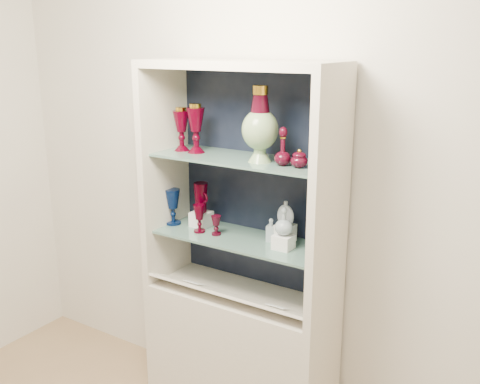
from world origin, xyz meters
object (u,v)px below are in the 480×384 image
Objects in this scene: ruby_decanter_a at (283,144)px; flat_flask at (286,213)px; enamel_urn at (260,124)px; pedestal_lamp_right at (181,129)px; ruby_decanter_b at (321,143)px; cobalt_goblet at (173,207)px; clear_square_bottle at (271,230)px; lidded_bowl at (299,158)px; ruby_pitcher at (201,198)px; cameo_medallion at (327,218)px; ruby_goblet_small at (216,225)px; clear_round_decanter at (284,222)px; ruby_goblet_tall at (199,218)px; pedestal_lamp_left at (196,128)px.

flat_flask is at bearing 107.68° from ruby_decanter_a.
pedestal_lamp_right is at bearing 177.45° from enamel_urn.
ruby_decanter_b reaches higher than ruby_decanter_a.
clear_square_bottle is (0.59, 0.05, -0.04)m from cobalt_goblet.
clear_square_bottle is (-0.10, 0.08, -0.46)m from ruby_decanter_a.
ruby_pitcher is (-0.62, 0.08, -0.30)m from lidded_bowl.
ruby_decanter_a reaches higher than flat_flask.
cameo_medallion is at bearing 1.90° from clear_square_bottle.
ruby_decanter_b reaches higher than lidded_bowl.
enamel_urn is at bearing -174.91° from ruby_decanter_b.
ruby_decanter_a is at bearing -1.47° from ruby_goblet_small.
clear_square_bottle is at bearing 150.58° from clear_round_decanter.
ruby_decanter_a is (0.62, -0.04, -0.01)m from pedestal_lamp_right.
cobalt_goblet reaches higher than clear_square_bottle.
lidded_bowl is at bearing 0.60° from ruby_decanter_a.
lidded_bowl is 0.63× the size of cameo_medallion.
enamel_urn reaches higher than ruby_decanter_b.
cameo_medallion is at bearing 25.55° from ruby_decanter_a.
flat_flask is at bearing 136.95° from lidded_bowl.
enamel_urn is 0.75m from cobalt_goblet.
flat_flask is at bearing 112.87° from clear_round_decanter.
ruby_pitcher is (0.08, 0.05, -0.37)m from pedestal_lamp_right.
ruby_pitcher is 0.45m from clear_square_bottle.
ruby_decanter_a reaches higher than ruby_goblet_tall.
ruby_decanter_b is (0.17, 0.04, 0.02)m from ruby_decanter_a.
ruby_decanter_b reaches higher than ruby_goblet_tall.
pedestal_lamp_left reaches higher than ruby_pitcher.
pedestal_lamp_right is at bearing 6.58° from cobalt_goblet.
ruby_decanter_b is at bearing 5.57° from clear_round_decanter.
ruby_goblet_tall is (-0.66, -0.04, -0.46)m from ruby_decanter_b.
pedestal_lamp_left reaches higher than clear_round_decanter.
pedestal_lamp_right is (-0.10, 0.00, -0.01)m from pedestal_lamp_left.
ruby_decanter_b is 0.12m from lidded_bowl.
flat_flask is at bearing 16.36° from ruby_goblet_small.
ruby_goblet_tall is 0.47m from flat_flask.
enamel_urn is (0.39, -0.02, 0.05)m from pedestal_lamp_left.
ruby_goblet_tall is 1.25× the size of clear_square_bottle.
cameo_medallion reaches higher than clear_round_decanter.
ruby_decanter_a is 2.27× the size of lidded_bowl.
cobalt_goblet is at bearing 177.97° from lidded_bowl.
flat_flask is (0.58, 0.08, -0.38)m from pedestal_lamp_right.
flat_flask reaches higher than clear_round_decanter.
lidded_bowl is 0.34m from clear_round_decanter.
ruby_goblet_small is at bearing -164.69° from flat_flask.
cobalt_goblet is 0.20m from ruby_goblet_tall.
pedestal_lamp_right is 0.70m from clear_square_bottle.
pedestal_lamp_left is 0.52m from ruby_decanter_a.
ruby_goblet_tall is (0.13, -0.04, -0.46)m from pedestal_lamp_right.
ruby_goblet_tall is at bearing -176.42° from ruby_decanter_b.
lidded_bowl is at bearing 0.09° from ruby_goblet_tall.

